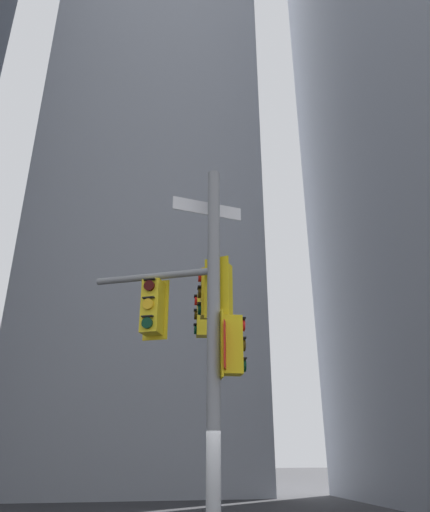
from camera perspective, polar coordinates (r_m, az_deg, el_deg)
name	(u,v)px	position (r m, az deg, el deg)	size (l,w,h in m)	color
building_mid_block	(152,125)	(40.76, -7.66, 15.64)	(14.28, 14.28, 54.75)	#9399A3
signal_pole_assembly	(206,326)	(8.80, -1.16, -8.51)	(2.80, 3.42, 7.34)	gray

